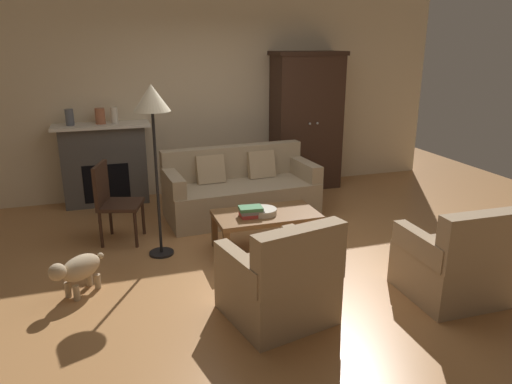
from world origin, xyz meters
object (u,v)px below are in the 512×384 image
(armchair_near_left, at_px, (280,283))
(dog, at_px, (78,269))
(side_chair_wooden, at_px, (112,198))
(fireplace, at_px, (105,164))
(mantel_vase_terracotta, at_px, (100,116))
(coffee_table, at_px, (266,218))
(fruit_bowl, at_px, (263,211))
(floor_lamp, at_px, (152,109))
(mantel_vase_cream, at_px, (114,115))
(couch, at_px, (240,191))
(book_stack, at_px, (251,212))
(armchair_near_right, at_px, (455,264))
(armoire, at_px, (306,121))
(mantel_vase_slate, at_px, (70,117))

(armchair_near_left, xyz_separation_m, dog, (-1.56, 0.91, -0.07))
(armchair_near_left, bearing_deg, side_chair_wooden, 120.16)
(fireplace, distance_m, dog, 2.60)
(mantel_vase_terracotta, xyz_separation_m, side_chair_wooden, (0.05, -1.38, -0.71))
(coffee_table, relative_size, fruit_bowl, 3.80)
(side_chair_wooden, distance_m, floor_lamp, 1.24)
(mantel_vase_cream, bearing_deg, dog, -100.95)
(couch, bearing_deg, fruit_bowl, -94.17)
(floor_lamp, bearing_deg, armchair_near_left, -63.82)
(floor_lamp, bearing_deg, side_chair_wooden, 130.15)
(book_stack, relative_size, side_chair_wooden, 0.30)
(book_stack, distance_m, dog, 1.77)
(mantel_vase_cream, height_order, armchair_near_right, mantel_vase_cream)
(coffee_table, bearing_deg, book_stack, -163.15)
(fruit_bowl, relative_size, floor_lamp, 0.16)
(coffee_table, distance_m, dog, 1.95)
(armoire, relative_size, armchair_near_right, 2.31)
(fireplace, distance_m, mantel_vase_terracotta, 0.66)
(armoire, height_order, mantel_vase_terracotta, armoire)
(armchair_near_right, bearing_deg, floor_lamp, 143.92)
(mantel_vase_slate, relative_size, mantel_vase_terracotta, 1.02)
(floor_lamp, relative_size, dog, 3.80)
(fruit_bowl, bearing_deg, mantel_vase_slate, 131.72)
(side_chair_wooden, relative_size, dog, 1.92)
(mantel_vase_cream, xyz_separation_m, floor_lamp, (0.31, -1.91, 0.32))
(couch, relative_size, armchair_near_left, 2.15)
(book_stack, distance_m, mantel_vase_cream, 2.62)
(mantel_vase_cream, bearing_deg, floor_lamp, -80.75)
(fireplace, bearing_deg, mantel_vase_terracotta, -90.00)
(mantel_vase_cream, relative_size, dog, 0.46)
(mantel_vase_terracotta, bearing_deg, couch, -31.40)
(book_stack, xyz_separation_m, floor_lamp, (-0.92, 0.28, 1.07))
(fruit_bowl, bearing_deg, armoire, 56.33)
(coffee_table, relative_size, mantel_vase_terracotta, 5.25)
(armoire, distance_m, book_stack, 2.69)
(couch, height_order, armchair_near_left, armchair_near_left)
(fireplace, relative_size, floor_lamp, 0.71)
(couch, distance_m, book_stack, 1.23)
(fruit_bowl, bearing_deg, coffee_table, 30.76)
(mantel_vase_terracotta, distance_m, side_chair_wooden, 1.56)
(book_stack, distance_m, armchair_near_right, 2.01)
(armchair_near_right, xyz_separation_m, side_chair_wooden, (-2.78, 2.23, 0.20))
(couch, bearing_deg, mantel_vase_cream, 145.55)
(fireplace, distance_m, mantel_vase_slate, 0.76)
(armoire, relative_size, couch, 1.04)
(mantel_vase_slate, xyz_separation_m, floor_lamp, (0.87, -1.91, 0.32))
(book_stack, height_order, mantel_vase_slate, mantel_vase_slate)
(couch, distance_m, fruit_bowl, 1.18)
(armchair_near_left, bearing_deg, armchair_near_right, -5.57)
(mantel_vase_cream, bearing_deg, fireplace, 174.31)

